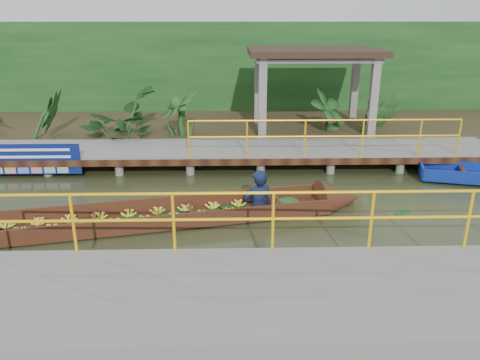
{
  "coord_description": "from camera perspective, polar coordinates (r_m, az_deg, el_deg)",
  "views": [
    {
      "loc": [
        0.09,
        -9.91,
        4.32
      ],
      "look_at": [
        0.36,
        0.5,
        0.6
      ],
      "focal_mm": 35.0,
      "sensor_mm": 36.0,
      "label": 1
    }
  ],
  "objects": [
    {
      "name": "land_strip",
      "position": [
        17.88,
        -1.72,
        6.42
      ],
      "size": [
        30.0,
        8.0,
        0.45
      ],
      "primitive_type": "cube",
      "color": "#322819",
      "rests_on": "ground"
    },
    {
      "name": "foliage_backdrop",
      "position": [
        20.04,
        -1.76,
        13.01
      ],
      "size": [
        30.0,
        0.8,
        4.0
      ],
      "primitive_type": "cube",
      "color": "#123A16",
      "rests_on": "ground"
    },
    {
      "name": "far_dock",
      "position": [
        13.88,
        -1.7,
        3.58
      ],
      "size": [
        16.0,
        2.06,
        1.66
      ],
      "color": "slate",
      "rests_on": "ground"
    },
    {
      "name": "near_dock",
      "position": [
        7.04,
        6.44,
        -15.28
      ],
      "size": [
        18.0,
        2.4,
        1.73
      ],
      "color": "slate",
      "rests_on": "ground"
    },
    {
      "name": "pavilion",
      "position": [
        16.53,
        8.96,
        14.22
      ],
      "size": [
        4.4,
        3.0,
        3.0
      ],
      "color": "slate",
      "rests_on": "ground"
    },
    {
      "name": "ground",
      "position": [
        10.81,
        -1.83,
        -3.91
      ],
      "size": [
        80.0,
        80.0,
        0.0
      ],
      "primitive_type": "plane",
      "color": "#2C2E17",
      "rests_on": "ground"
    },
    {
      "name": "tropical_plants",
      "position": [
        15.63,
        -8.28,
        8.05
      ],
      "size": [
        14.24,
        1.24,
        1.55
      ],
      "color": "#123A16",
      "rests_on": "ground"
    },
    {
      "name": "vendor_boat",
      "position": [
        10.33,
        -9.62,
        -3.72
      ],
      "size": [
        10.18,
        3.09,
        2.32
      ],
      "rotation": [
        0.0,
        0.0,
        0.21
      ],
      "color": "#3B1B10",
      "rests_on": "ground"
    },
    {
      "name": "blue_banner",
      "position": [
        14.04,
        -24.21,
        2.35
      ],
      "size": [
        2.74,
        0.04,
        0.86
      ],
      "color": "navy",
      "rests_on": "ground"
    }
  ]
}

